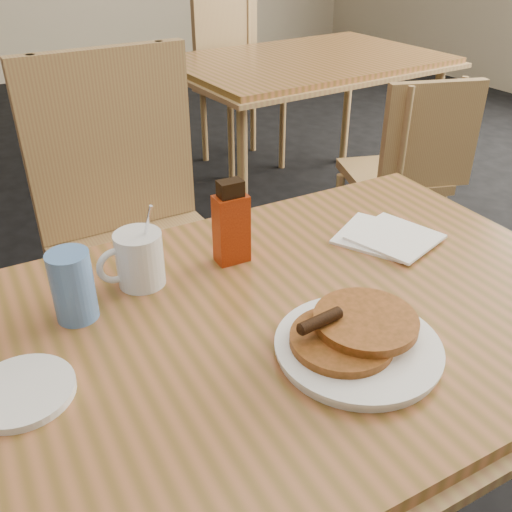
{
  "coord_description": "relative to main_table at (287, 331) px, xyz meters",
  "views": [
    {
      "loc": [
        -0.42,
        -0.72,
        1.33
      ],
      "look_at": [
        0.02,
        0.03,
        0.81
      ],
      "focal_mm": 40.0,
      "sensor_mm": 36.0,
      "label": 1
    }
  ],
  "objects": [
    {
      "name": "blue_tumbler",
      "position": [
        -0.31,
        0.17,
        0.1
      ],
      "size": [
        0.07,
        0.07,
        0.12
      ],
      "primitive_type": "cylinder",
      "rotation": [
        0.0,
        0.0,
        0.05
      ],
      "color": "#507ABC",
      "rests_on": "main_table"
    },
    {
      "name": "chair_neighbor_far",
      "position": [
        1.18,
        2.36,
        -0.14
      ],
      "size": [
        0.47,
        0.47,
        0.94
      ],
      "rotation": [
        0.0,
        0.0,
        0.1
      ],
      "color": "#987B47",
      "rests_on": "floor"
    },
    {
      "name": "chair_main_far",
      "position": [
        -0.02,
        0.76,
        -0.08
      ],
      "size": [
        0.47,
        0.47,
        1.04
      ],
      "rotation": [
        0.0,
        0.0,
        -0.0
      ],
      "color": "#987B47",
      "rests_on": "floor"
    },
    {
      "name": "chair_neighbor_near",
      "position": [
        1.16,
        0.88,
        -0.22
      ],
      "size": [
        0.47,
        0.49,
        0.82
      ],
      "rotation": [
        0.0,
        0.0,
        -0.34
      ],
      "color": "#987B47",
      "rests_on": "floor"
    },
    {
      "name": "side_saucer",
      "position": [
        -0.43,
        0.02,
        0.05
      ],
      "size": [
        0.18,
        0.18,
        0.01
      ],
      "primitive_type": "cylinder",
      "rotation": [
        0.0,
        0.0,
        -0.21
      ],
      "color": "white",
      "rests_on": "main_table"
    },
    {
      "name": "neighbor_table",
      "position": [
        1.18,
        1.64,
        0.0
      ],
      "size": [
        1.33,
        0.93,
        0.75
      ],
      "rotation": [
        0.0,
        0.0,
        0.04
      ],
      "color": "#9A5D36",
      "rests_on": "floor"
    },
    {
      "name": "coffee_mug",
      "position": [
        -0.19,
        0.21,
        0.1
      ],
      "size": [
        0.12,
        0.09,
        0.16
      ],
      "rotation": [
        0.0,
        0.0,
        -0.01
      ],
      "color": "white",
      "rests_on": "main_table"
    },
    {
      "name": "syrup_bottle",
      "position": [
        -0.0,
        0.19,
        0.12
      ],
      "size": [
        0.06,
        0.04,
        0.17
      ],
      "rotation": [
        0.0,
        0.0,
        -0.05
      ],
      "color": "maroon",
      "rests_on": "main_table"
    },
    {
      "name": "main_table",
      "position": [
        0.0,
        0.0,
        0.0
      ],
      "size": [
        1.2,
        0.83,
        0.75
      ],
      "rotation": [
        0.0,
        0.0,
        -0.03
      ],
      "color": "#9A5D36",
      "rests_on": "floor"
    },
    {
      "name": "pancake_plate",
      "position": [
        0.03,
        -0.14,
        0.06
      ],
      "size": [
        0.26,
        0.26,
        0.07
      ],
      "rotation": [
        0.0,
        0.0,
        -0.36
      ],
      "color": "white",
      "rests_on": "main_table"
    },
    {
      "name": "napkin_stack",
      "position": [
        0.31,
        0.1,
        0.05
      ],
      "size": [
        0.22,
        0.23,
        0.01
      ],
      "rotation": [
        0.0,
        0.0,
        0.49
      ],
      "color": "white",
      "rests_on": "main_table"
    }
  ]
}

